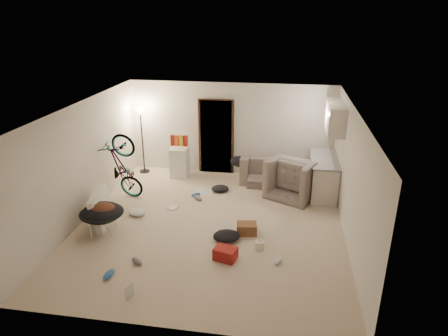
% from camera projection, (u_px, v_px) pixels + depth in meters
% --- Properties ---
extents(floor, '(5.50, 6.00, 0.02)m').
position_uv_depth(floor, '(211.00, 225.00, 8.47)').
color(floor, beige).
rests_on(floor, ground).
extents(ceiling, '(5.50, 6.00, 0.02)m').
position_uv_depth(ceiling, '(209.00, 109.00, 7.54)').
color(ceiling, white).
rests_on(ceiling, wall_back).
extents(wall_back, '(5.50, 0.02, 2.50)m').
position_uv_depth(wall_back, '(231.00, 129.00, 10.76)').
color(wall_back, silver).
rests_on(wall_back, floor).
extents(wall_front, '(5.50, 0.02, 2.50)m').
position_uv_depth(wall_front, '(167.00, 255.00, 5.24)').
color(wall_front, silver).
rests_on(wall_front, floor).
extents(wall_left, '(0.02, 6.00, 2.50)m').
position_uv_depth(wall_left, '(81.00, 163.00, 8.40)').
color(wall_left, silver).
rests_on(wall_left, floor).
extents(wall_right, '(0.02, 6.00, 2.50)m').
position_uv_depth(wall_right, '(352.00, 179.00, 7.60)').
color(wall_right, silver).
rests_on(wall_right, floor).
extents(doorway, '(0.85, 0.10, 2.04)m').
position_uv_depth(doorway, '(216.00, 137.00, 10.87)').
color(doorway, black).
rests_on(doorway, floor).
extents(door_trim, '(0.97, 0.04, 2.10)m').
position_uv_depth(door_trim, '(216.00, 137.00, 10.84)').
color(door_trim, '#351F12').
rests_on(door_trim, floor).
extents(floor_lamp, '(0.28, 0.28, 1.81)m').
position_uv_depth(floor_lamp, '(141.00, 127.00, 10.76)').
color(floor_lamp, black).
rests_on(floor_lamp, floor).
extents(kitchen_counter, '(0.60, 1.50, 0.88)m').
position_uv_depth(kitchen_counter, '(323.00, 177.00, 9.78)').
color(kitchen_counter, beige).
rests_on(kitchen_counter, floor).
extents(counter_top, '(0.64, 1.54, 0.04)m').
position_uv_depth(counter_top, '(325.00, 159.00, 9.61)').
color(counter_top, gray).
rests_on(counter_top, kitchen_counter).
extents(kitchen_uppers, '(0.38, 1.40, 0.65)m').
position_uv_depth(kitchen_uppers, '(335.00, 117.00, 9.20)').
color(kitchen_uppers, beige).
rests_on(kitchen_uppers, wall_right).
extents(sofa, '(1.89, 0.79, 0.54)m').
position_uv_depth(sofa, '(277.00, 173.00, 10.42)').
color(sofa, '#333B33').
rests_on(sofa, floor).
extents(armchair, '(1.41, 1.35, 0.72)m').
position_uv_depth(armchair, '(296.00, 180.00, 9.76)').
color(armchair, '#333B33').
rests_on(armchair, floor).
extents(bicycle, '(1.78, 0.95, 0.98)m').
position_uv_depth(bicycle, '(123.00, 181.00, 9.51)').
color(bicycle, black).
rests_on(bicycle, floor).
extents(book_asset, '(0.30, 0.26, 0.02)m').
position_uv_depth(book_asset, '(126.00, 301.00, 6.24)').
color(book_asset, maroon).
rests_on(book_asset, floor).
extents(mini_fridge, '(0.49, 0.49, 0.80)m').
position_uv_depth(mini_fridge, '(180.00, 162.00, 10.85)').
color(mini_fridge, white).
rests_on(mini_fridge, floor).
extents(snack_box_0, '(0.11, 0.08, 0.30)m').
position_uv_depth(snack_box_0, '(172.00, 140.00, 10.65)').
color(snack_box_0, maroon).
rests_on(snack_box_0, mini_fridge).
extents(snack_box_1, '(0.11, 0.09, 0.30)m').
position_uv_depth(snack_box_1, '(177.00, 141.00, 10.64)').
color(snack_box_1, '#DA591B').
rests_on(snack_box_1, mini_fridge).
extents(snack_box_2, '(0.10, 0.07, 0.30)m').
position_uv_depth(snack_box_2, '(181.00, 141.00, 10.62)').
color(snack_box_2, gold).
rests_on(snack_box_2, mini_fridge).
extents(snack_box_3, '(0.12, 0.10, 0.30)m').
position_uv_depth(snack_box_3, '(186.00, 141.00, 10.60)').
color(snack_box_3, maroon).
rests_on(snack_box_3, mini_fridge).
extents(saucer_chair, '(0.87, 0.87, 0.62)m').
position_uv_depth(saucer_chair, '(102.00, 216.00, 8.05)').
color(saucer_chair, silver).
rests_on(saucer_chair, floor).
extents(hoodie, '(0.59, 0.54, 0.22)m').
position_uv_depth(hoodie, '(103.00, 209.00, 7.94)').
color(hoodie, '#512A1B').
rests_on(hoodie, saucer_chair).
extents(sofa_drape, '(0.65, 0.58, 0.28)m').
position_uv_depth(sofa_drape, '(241.00, 162.00, 10.46)').
color(sofa_drape, black).
rests_on(sofa_drape, sofa).
extents(tv_box, '(0.48, 1.11, 0.72)m').
position_uv_depth(tv_box, '(102.00, 207.00, 8.43)').
color(tv_box, silver).
rests_on(tv_box, floor).
extents(drink_case_a, '(0.44, 0.34, 0.23)m').
position_uv_depth(drink_case_a, '(247.00, 229.00, 8.10)').
color(drink_case_a, brown).
rests_on(drink_case_a, floor).
extents(drink_case_b, '(0.46, 0.38, 0.23)m').
position_uv_depth(drink_case_b, '(225.00, 254.00, 7.26)').
color(drink_case_b, maroon).
rests_on(drink_case_b, floor).
extents(juicer, '(0.17, 0.17, 0.25)m').
position_uv_depth(juicer, '(259.00, 245.00, 7.57)').
color(juicer, white).
rests_on(juicer, floor).
extents(newspaper, '(0.54, 0.62, 0.01)m').
position_uv_depth(newspaper, '(204.00, 191.00, 10.02)').
color(newspaper, silver).
rests_on(newspaper, floor).
extents(book_blue, '(0.26, 0.31, 0.03)m').
position_uv_depth(book_blue, '(224.00, 233.00, 8.11)').
color(book_blue, '#2E63A9').
rests_on(book_blue, floor).
extents(book_white, '(0.26, 0.29, 0.02)m').
position_uv_depth(book_white, '(173.00, 208.00, 9.16)').
color(book_white, silver).
rests_on(book_white, floor).
extents(shoe_0, '(0.26, 0.23, 0.09)m').
position_uv_depth(shoe_0, '(196.00, 195.00, 9.73)').
color(shoe_0, '#2E63A9').
rests_on(shoe_0, floor).
extents(shoe_1, '(0.30, 0.28, 0.11)m').
position_uv_depth(shoe_1, '(198.00, 198.00, 9.54)').
color(shoe_1, slate).
rests_on(shoe_1, floor).
extents(shoe_2, '(0.15, 0.30, 0.11)m').
position_uv_depth(shoe_2, '(109.00, 274.00, 6.79)').
color(shoe_2, '#2E63A9').
rests_on(shoe_2, floor).
extents(shoe_3, '(0.28, 0.24, 0.10)m').
position_uv_depth(shoe_3, '(137.00, 261.00, 7.16)').
color(shoe_3, slate).
rests_on(shoe_3, floor).
extents(shoe_4, '(0.18, 0.26, 0.09)m').
position_uv_depth(shoe_4, '(278.00, 261.00, 7.18)').
color(shoe_4, white).
rests_on(shoe_4, floor).
extents(clothes_lump_a, '(0.64, 0.59, 0.17)m').
position_uv_depth(clothes_lump_a, '(226.00, 236.00, 7.88)').
color(clothes_lump_a, black).
rests_on(clothes_lump_a, floor).
extents(clothes_lump_b, '(0.51, 0.46, 0.13)m').
position_uv_depth(clothes_lump_b, '(220.00, 189.00, 10.02)').
color(clothes_lump_b, black).
rests_on(clothes_lump_b, floor).
extents(clothes_lump_c, '(0.50, 0.48, 0.12)m').
position_uv_depth(clothes_lump_c, '(137.00, 212.00, 8.87)').
color(clothes_lump_c, silver).
rests_on(clothes_lump_c, floor).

